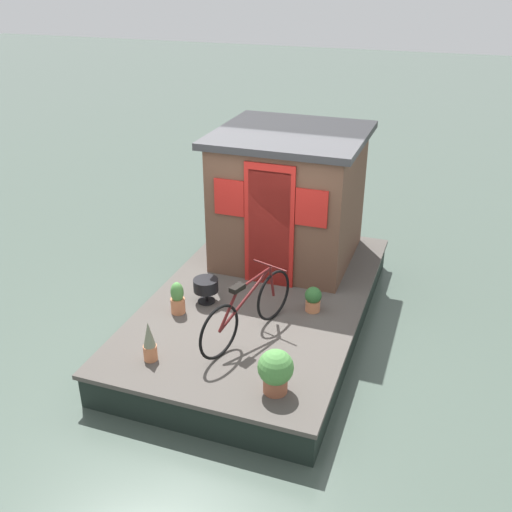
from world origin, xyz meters
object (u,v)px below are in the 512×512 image
object	(u,v)px
houseboat_cabin	(289,196)
potted_plant_thyme	(178,299)
potted_plant_mint	(313,299)
charcoal_grill	(206,286)
potted_plant_succulent	(149,342)
potted_plant_rosemary	(276,370)
bicycle	(248,310)

from	to	relation	value
houseboat_cabin	potted_plant_thyme	size ratio (longest dim) A/B	4.79
potted_plant_mint	potted_plant_thyme	distance (m)	1.79
potted_plant_thyme	charcoal_grill	size ratio (longest dim) A/B	1.32
potted_plant_succulent	charcoal_grill	xyz separation A→B (m)	(1.43, -0.08, -0.00)
potted_plant_rosemary	charcoal_grill	bearing A→B (deg)	44.66
houseboat_cabin	potted_plant_rosemary	size ratio (longest dim) A/B	4.20
houseboat_cabin	potted_plant_succulent	bearing A→B (deg)	167.09
potted_plant_mint	potted_plant_succulent	world-z (taller)	potted_plant_succulent
potted_plant_mint	potted_plant_rosemary	distance (m)	1.75
bicycle	potted_plant_thyme	distance (m)	1.10
potted_plant_rosemary	charcoal_grill	distance (m)	2.09
houseboat_cabin	bicycle	bearing A→B (deg)	-175.51
houseboat_cabin	potted_plant_succulent	distance (m)	3.33
potted_plant_mint	bicycle	bearing A→B (deg)	144.67
houseboat_cabin	potted_plant_mint	distance (m)	1.86
bicycle	potted_plant_succulent	distance (m)	1.24
houseboat_cabin	potted_plant_mint	xyz separation A→B (m)	(-1.47, -0.79, -0.83)
potted_plant_thyme	potted_plant_rosemary	xyz separation A→B (m)	(-1.10, -1.71, 0.07)
bicycle	potted_plant_mint	size ratio (longest dim) A/B	4.80
houseboat_cabin	charcoal_grill	world-z (taller)	houseboat_cabin
potted_plant_mint	charcoal_grill	bearing A→B (deg)	100.27
potted_plant_thyme	charcoal_grill	xyz separation A→B (m)	(0.38, -0.24, 0.03)
bicycle	potted_plant_rosemary	bearing A→B (deg)	-144.11
potted_plant_thyme	potted_plant_succulent	bearing A→B (deg)	-171.41
bicycle	potted_plant_thyme	bearing A→B (deg)	78.55
potted_plant_thyme	bicycle	bearing A→B (deg)	-101.45
potted_plant_mint	potted_plant_rosemary	bearing A→B (deg)	-178.80
potted_plant_thyme	houseboat_cabin	bearing A→B (deg)	-22.67
bicycle	potted_plant_mint	world-z (taller)	bicycle
bicycle	charcoal_grill	bearing A→B (deg)	54.11
potted_plant_mint	charcoal_grill	size ratio (longest dim) A/B	1.02
charcoal_grill	potted_plant_thyme	bearing A→B (deg)	147.86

